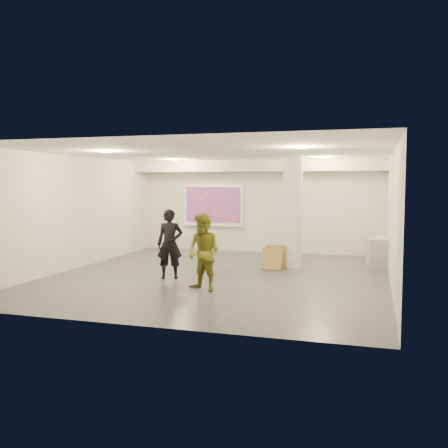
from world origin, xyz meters
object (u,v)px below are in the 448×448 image
(column, at_px, (292,212))
(man, at_px, (204,252))
(credenza, at_px, (377,251))
(woman, at_px, (170,244))
(projection_screen, at_px, (213,205))

(column, distance_m, man, 3.81)
(credenza, bearing_deg, woman, -147.95)
(projection_screen, bearing_deg, credenza, -16.35)
(column, distance_m, woman, 3.59)
(woman, bearing_deg, column, 26.44)
(credenza, relative_size, man, 0.80)
(column, height_order, credenza, column)
(projection_screen, height_order, woman, projection_screen)
(man, bearing_deg, column, 91.84)
(credenza, bearing_deg, man, -132.23)
(credenza, xyz_separation_m, woman, (-4.75, -3.55, 0.45))
(man, bearing_deg, credenza, 74.81)
(column, height_order, man, column)
(column, xyz_separation_m, projection_screen, (-3.10, 2.65, 0.03))
(projection_screen, bearing_deg, woman, -83.60)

